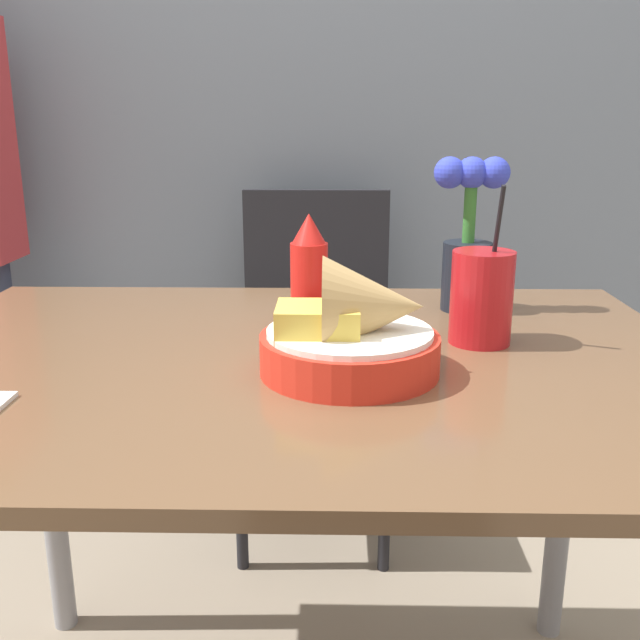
# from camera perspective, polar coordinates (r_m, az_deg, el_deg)

# --- Properties ---
(wall_window) EXTENTS (7.00, 0.06, 2.60)m
(wall_window) POSITION_cam_1_polar(r_m,az_deg,el_deg) (2.15, -0.46, 20.84)
(wall_window) COLOR slate
(wall_window) RESTS_ON ground_plane
(dining_table) EXTENTS (1.21, 0.86, 0.78)m
(dining_table) POSITION_cam_1_polar(r_m,az_deg,el_deg) (1.09, -2.18, -7.90)
(dining_table) COLOR brown
(dining_table) RESTS_ON ground_plane
(chair_far_window) EXTENTS (0.40, 0.40, 0.93)m
(chair_far_window) POSITION_cam_1_polar(r_m,az_deg,el_deg) (1.95, -0.36, -1.07)
(chair_far_window) COLOR black
(chair_far_window) RESTS_ON ground_plane
(food_basket) EXTENTS (0.25, 0.25, 0.16)m
(food_basket) POSITION_cam_1_polar(r_m,az_deg,el_deg) (0.96, 2.92, -1.00)
(food_basket) COLOR red
(food_basket) RESTS_ON dining_table
(ketchup_bottle) EXTENTS (0.06, 0.06, 0.19)m
(ketchup_bottle) POSITION_cam_1_polar(r_m,az_deg,el_deg) (1.16, -0.88, 3.66)
(ketchup_bottle) COLOR red
(ketchup_bottle) RESTS_ON dining_table
(drink_cup) EXTENTS (0.09, 0.09, 0.25)m
(drink_cup) POSITION_cam_1_polar(r_m,az_deg,el_deg) (1.12, 12.78, 1.55)
(drink_cup) COLOR red
(drink_cup) RESTS_ON dining_table
(flower_vase) EXTENTS (0.13, 0.09, 0.27)m
(flower_vase) POSITION_cam_1_polar(r_m,az_deg,el_deg) (1.30, 11.77, 6.26)
(flower_vase) COLOR black
(flower_vase) RESTS_ON dining_table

